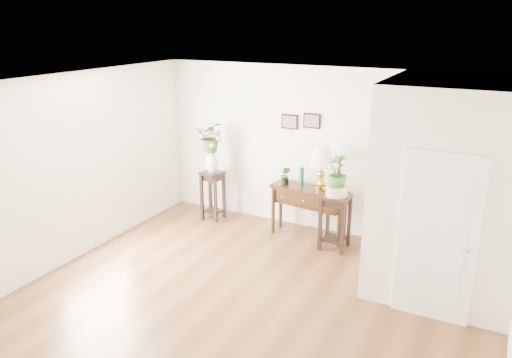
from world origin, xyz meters
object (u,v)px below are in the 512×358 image
Objects in this scene: console_table at (309,212)px; plant_stand_a at (213,195)px; plant_stand_b at (335,222)px; table_lamp at (321,169)px.

console_table is 1.43× the size of plant_stand_a.
plant_stand_a is 1.01× the size of plant_stand_b.
table_lamp is 0.81× the size of plant_stand_a.
plant_stand_a is (-1.84, -0.07, 0.02)m from console_table.
table_lamp is 2.17m from plant_stand_a.
console_table is at bearing 180.00° from table_lamp.
table_lamp reaches higher than plant_stand_a.
table_lamp reaches higher than plant_stand_b.
plant_stand_b is at bearing -17.60° from console_table.
plant_stand_a reaches higher than console_table.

